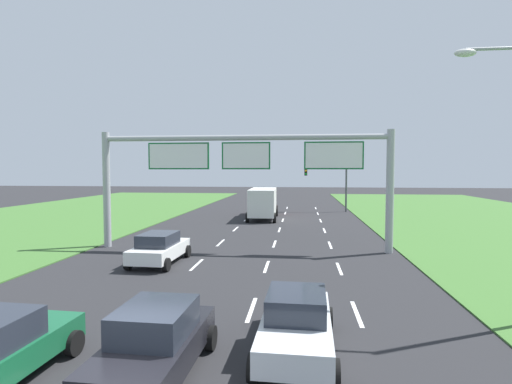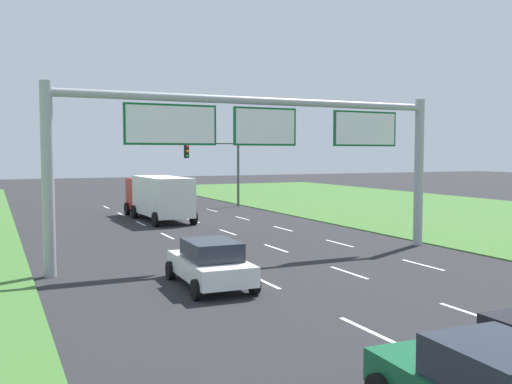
# 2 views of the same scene
# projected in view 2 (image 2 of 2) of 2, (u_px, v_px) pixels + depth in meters

# --- Properties ---
(lane_dashes_inner_left) EXTENTS (0.14, 62.40, 0.01)m
(lane_dashes_inner_left) POSITION_uv_depth(u_px,v_px,m) (264.00, 281.00, 19.71)
(lane_dashes_inner_left) COLOR white
(lane_dashes_inner_left) RESTS_ON ground_plane
(lane_dashes_inner_right) EXTENTS (0.14, 62.40, 0.01)m
(lane_dashes_inner_right) POSITION_uv_depth(u_px,v_px,m) (349.00, 273.00, 21.18)
(lane_dashes_inner_right) COLOR white
(lane_dashes_inner_right) RESTS_ON ground_plane
(lane_dashes_slip) EXTENTS (0.14, 62.40, 0.01)m
(lane_dashes_slip) POSITION_uv_depth(u_px,v_px,m) (423.00, 265.00, 22.65)
(lane_dashes_slip) COLOR white
(lane_dashes_slip) RESTS_ON ground_plane
(car_lead_silver) EXTENTS (2.24, 4.27, 1.56)m
(car_lead_silver) POSITION_uv_depth(u_px,v_px,m) (210.00, 263.00, 18.93)
(car_lead_silver) COLOR white
(car_lead_silver) RESTS_ON ground_plane
(box_truck) EXTENTS (2.86, 8.59, 2.90)m
(box_truck) POSITION_uv_depth(u_px,v_px,m) (158.00, 196.00, 37.93)
(box_truck) COLOR #B21E19
(box_truck) RESTS_ON ground_plane
(sign_gantry) EXTENTS (17.24, 0.44, 7.00)m
(sign_gantry) POSITION_uv_depth(u_px,v_px,m) (264.00, 141.00, 23.75)
(sign_gantry) COLOR #9EA0A5
(sign_gantry) RESTS_ON ground_plane
(traffic_light_mast) EXTENTS (4.76, 0.49, 5.60)m
(traffic_light_mast) POSITION_uv_depth(u_px,v_px,m) (217.00, 160.00, 46.66)
(traffic_light_mast) COLOR #47494F
(traffic_light_mast) RESTS_ON ground_plane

